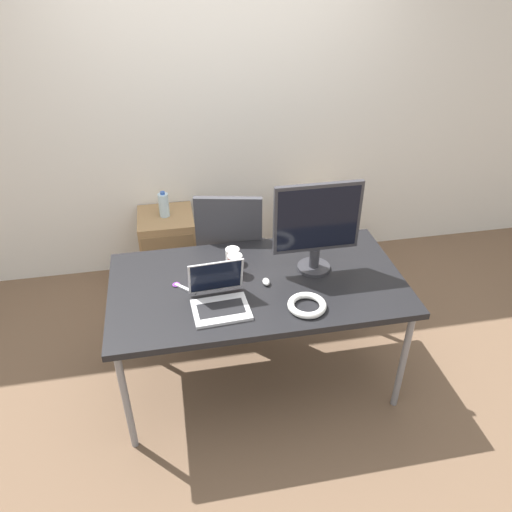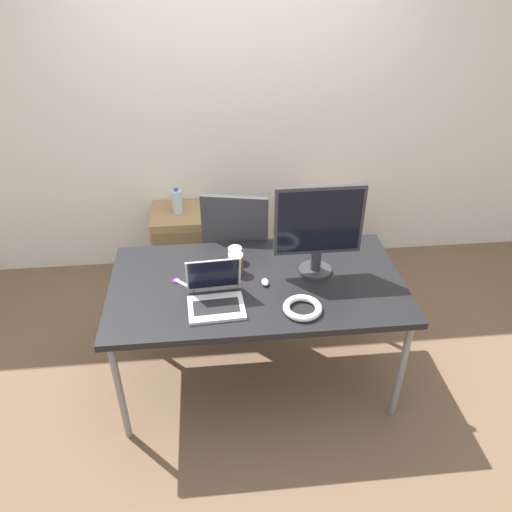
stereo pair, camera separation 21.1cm
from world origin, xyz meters
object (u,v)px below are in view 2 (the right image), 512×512
object	(u,v)px
cabinet_left	(181,244)
laptop_center	(215,296)
water_bottle	(177,201)
coffee_cup_brown	(236,263)
coffee_cup_white	(235,255)
office_chair	(240,267)
cable_coil	(302,308)
monitor	(319,228)
mouse	(265,282)
cabinet_right	(328,237)

from	to	relation	value
cabinet_left	laptop_center	size ratio (longest dim) A/B	1.91
water_bottle	coffee_cup_brown	world-z (taller)	coffee_cup_brown
water_bottle	coffee_cup_white	xyz separation A→B (m)	(0.40, -0.99, 0.12)
office_chair	cable_coil	size ratio (longest dim) A/B	5.05
coffee_cup_white	monitor	bearing A→B (deg)	-19.00
coffee_cup_white	coffee_cup_brown	world-z (taller)	coffee_cup_brown
cabinet_left	mouse	xyz separation A→B (m)	(0.55, -1.25, 0.49)
office_chair	mouse	xyz separation A→B (m)	(0.10, -0.73, 0.39)
monitor	cabinet_left	bearing A→B (deg)	127.07
monitor	coffee_cup_brown	distance (m)	0.53
monitor	mouse	bearing A→B (deg)	-162.52
cabinet_right	cable_coil	size ratio (longest dim) A/B	2.85
cabinet_left	cable_coil	bearing A→B (deg)	-64.23
cabinet_left	cabinet_right	distance (m)	1.24
water_bottle	cabinet_right	bearing A→B (deg)	-0.10
cabinet_left	laptop_center	distance (m)	1.51
coffee_cup_white	water_bottle	bearing A→B (deg)	111.83
laptop_center	coffee_cup_brown	size ratio (longest dim) A/B	2.53
water_bottle	cable_coil	size ratio (longest dim) A/B	0.98
mouse	coffee_cup_white	world-z (taller)	coffee_cup_white
mouse	coffee_cup_white	bearing A→B (deg)	120.85
cabinet_right	laptop_center	bearing A→B (deg)	-125.07
cabinet_left	monitor	xyz separation A→B (m)	(0.87, -1.15, 0.77)
monitor	laptop_center	bearing A→B (deg)	-157.86
mouse	office_chair	bearing A→B (deg)	97.73
office_chair	coffee_cup_white	bearing A→B (deg)	-96.91
coffee_cup_white	cable_coil	world-z (taller)	coffee_cup_white
water_bottle	coffee_cup_white	bearing A→B (deg)	-68.17
coffee_cup_white	coffee_cup_brown	xyz separation A→B (m)	(-0.00, -0.12, 0.02)
cable_coil	water_bottle	bearing A→B (deg)	115.73
laptop_center	cable_coil	bearing A→B (deg)	-13.10
cabinet_left	mouse	world-z (taller)	mouse
cabinet_left	coffee_cup_white	distance (m)	1.18
cabinet_left	cabinet_right	world-z (taller)	same
water_bottle	coffee_cup_white	distance (m)	1.07
cabinet_left	cabinet_right	bearing A→B (deg)	0.00
cable_coil	laptop_center	bearing A→B (deg)	166.90
coffee_cup_white	laptop_center	bearing A→B (deg)	-108.20
cable_coil	monitor	bearing A→B (deg)	68.17
laptop_center	cable_coil	distance (m)	0.48
monitor	cabinet_right	bearing A→B (deg)	72.00
laptop_center	monitor	bearing A→B (deg)	22.14
cabinet_left	water_bottle	world-z (taller)	water_bottle
monitor	coffee_cup_white	bearing A→B (deg)	161.00
laptop_center	cabinet_left	bearing A→B (deg)	100.61
monitor	coffee_cup_white	distance (m)	0.56
office_chair	coffee_cup_brown	xyz separation A→B (m)	(-0.06, -0.59, 0.43)
water_bottle	coffee_cup_brown	xyz separation A→B (m)	(0.39, -1.11, 0.13)
monitor	office_chair	bearing A→B (deg)	123.24
office_chair	laptop_center	bearing A→B (deg)	-102.29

